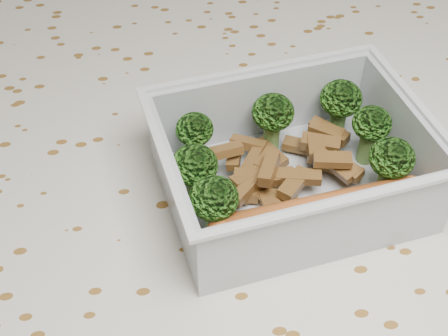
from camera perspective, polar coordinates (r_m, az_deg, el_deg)
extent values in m
cube|color=brown|center=(0.51, 0.86, -4.47)|extent=(1.40, 0.90, 0.04)
cube|color=silver|center=(0.49, 0.89, -2.73)|extent=(1.46, 0.96, 0.01)
cube|color=silver|center=(0.49, 5.95, -2.09)|extent=(0.21, 0.17, 0.00)
cube|color=silver|center=(0.52, 3.36, 5.83)|extent=(0.19, 0.04, 0.06)
cube|color=silver|center=(0.43, 9.74, -5.58)|extent=(0.19, 0.04, 0.06)
cube|color=silver|center=(0.51, 15.92, 2.83)|extent=(0.03, 0.13, 0.06)
cube|color=silver|center=(0.45, -4.66, -1.79)|extent=(0.03, 0.13, 0.06)
cube|color=silver|center=(0.50, 3.33, 9.07)|extent=(0.20, 0.04, 0.00)
cube|color=silver|center=(0.40, 10.59, -3.14)|extent=(0.20, 0.04, 0.00)
cube|color=silver|center=(0.49, 17.17, 5.77)|extent=(0.03, 0.14, 0.00)
cube|color=silver|center=(0.42, -5.56, 1.07)|extent=(0.03, 0.14, 0.00)
cylinder|color=#608C3F|center=(0.50, -2.61, 1.39)|extent=(0.02, 0.02, 0.03)
ellipsoid|color=#408522|center=(0.48, -2.71, 3.56)|extent=(0.03, 0.03, 0.02)
cylinder|color=#608C3F|center=(0.51, 4.35, 2.96)|extent=(0.02, 0.02, 0.03)
ellipsoid|color=#408522|center=(0.50, 4.51, 5.11)|extent=(0.03, 0.03, 0.03)
cylinder|color=#608C3F|center=(0.53, 10.30, 4.16)|extent=(0.02, 0.02, 0.03)
ellipsoid|color=#408522|center=(0.52, 10.66, 6.27)|extent=(0.03, 0.03, 0.03)
cylinder|color=#608C3F|center=(0.47, -2.60, -1.90)|extent=(0.02, 0.02, 0.03)
ellipsoid|color=#408522|center=(0.45, -2.70, 0.28)|extent=(0.03, 0.03, 0.03)
cylinder|color=#608C3F|center=(0.51, 12.90, 1.90)|extent=(0.02, 0.02, 0.03)
ellipsoid|color=#408522|center=(0.50, 13.36, 4.01)|extent=(0.03, 0.03, 0.03)
cylinder|color=#608C3F|center=(0.45, -0.89, -4.94)|extent=(0.02, 0.02, 0.03)
ellipsoid|color=#408522|center=(0.43, -0.93, -2.78)|extent=(0.03, 0.03, 0.03)
cylinder|color=#608C3F|center=(0.49, 14.57, -1.22)|extent=(0.02, 0.02, 0.03)
ellipsoid|color=#408522|center=(0.47, 15.11, 0.89)|extent=(0.03, 0.03, 0.03)
cube|color=brown|center=(0.48, 4.96, -2.64)|extent=(0.03, 0.02, 0.01)
cube|color=brown|center=(0.48, -0.23, 1.48)|extent=(0.03, 0.02, 0.01)
cube|color=brown|center=(0.49, 10.98, 0.10)|extent=(0.03, 0.03, 0.01)
cube|color=brown|center=(0.49, 2.56, 0.46)|extent=(0.02, 0.03, 0.01)
cube|color=brown|center=(0.50, 8.38, 1.71)|extent=(0.02, 0.02, 0.01)
cube|color=brown|center=(0.48, 9.89, 0.76)|extent=(0.03, 0.02, 0.01)
cube|color=brown|center=(0.47, 2.24, -0.85)|extent=(0.03, 0.02, 0.01)
cube|color=brown|center=(0.49, 0.98, 1.25)|extent=(0.02, 0.03, 0.01)
cube|color=brown|center=(0.47, 6.44, -1.47)|extent=(0.03, 0.03, 0.01)
cube|color=brown|center=(0.50, 8.82, 2.22)|extent=(0.03, 0.02, 0.01)
cube|color=brown|center=(0.47, 4.55, -0.95)|extent=(0.03, 0.02, 0.01)
cube|color=brown|center=(0.49, 3.91, 0.63)|extent=(0.02, 0.03, 0.01)
cube|color=brown|center=(0.49, 10.18, 0.16)|extent=(0.03, 0.04, 0.01)
cube|color=brown|center=(0.52, 9.58, 3.31)|extent=(0.03, 0.03, 0.01)
cube|color=brown|center=(0.50, 10.69, -0.12)|extent=(0.03, 0.03, 0.01)
cube|color=brown|center=(0.47, 1.19, -2.50)|extent=(0.03, 0.02, 0.01)
cube|color=brown|center=(0.51, 4.26, 1.33)|extent=(0.03, 0.04, 0.01)
cube|color=brown|center=(0.50, 2.21, 2.22)|extent=(0.03, 0.02, 0.01)
cube|color=brown|center=(0.46, 2.01, -2.00)|extent=(0.03, 0.03, 0.01)
cube|color=brown|center=(0.47, 4.09, -3.08)|extent=(0.02, 0.03, 0.01)
cube|color=brown|center=(0.47, 0.79, -2.57)|extent=(0.03, 0.02, 0.01)
cube|color=brown|center=(0.52, 6.92, 2.04)|extent=(0.03, 0.02, 0.01)
cube|color=brown|center=(0.52, 9.35, 3.25)|extent=(0.03, 0.03, 0.01)
cube|color=brown|center=(0.48, 6.82, -0.78)|extent=(0.04, 0.02, 0.01)
cube|color=brown|center=(0.48, 3.84, -2.29)|extent=(0.02, 0.03, 0.01)
cube|color=brown|center=(0.47, 4.15, -0.08)|extent=(0.02, 0.03, 0.01)
cube|color=brown|center=(0.47, 1.89, -2.47)|extent=(0.03, 0.02, 0.01)
cube|color=brown|center=(0.47, 2.35, -0.85)|extent=(0.03, 0.02, 0.01)
cylinder|color=#B65925|center=(0.45, 8.71, -3.98)|extent=(0.14, 0.05, 0.03)
sphere|color=#B65925|center=(0.48, 16.57, -2.13)|extent=(0.03, 0.03, 0.03)
sphere|color=#B65925|center=(0.43, 0.00, -5.94)|extent=(0.03, 0.03, 0.03)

